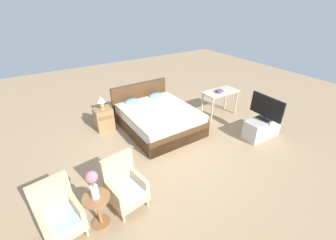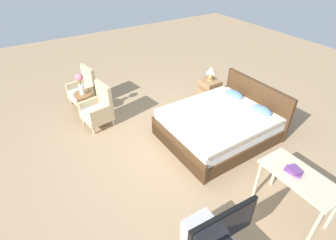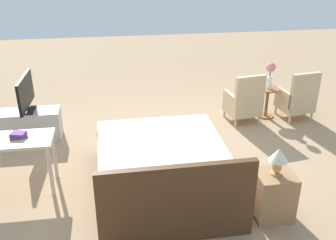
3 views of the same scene
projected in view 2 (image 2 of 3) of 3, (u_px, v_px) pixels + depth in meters
ground_plane at (173, 146)px, 5.13m from camera, size 16.00×16.00×0.00m
bed at (220, 124)px, 5.21m from camera, size 1.72×2.12×0.96m
armchair_by_window_left at (84, 90)px, 6.22m from camera, size 0.62×0.62×0.92m
armchair_by_window_right at (99, 109)px, 5.53m from camera, size 0.62×0.62×0.92m
side_table at (85, 102)px, 5.81m from camera, size 0.40×0.40×0.56m
flower_vase at (80, 82)px, 5.53m from camera, size 0.17×0.17×0.48m
nightstand at (209, 91)px, 6.36m from camera, size 0.44×0.41×0.58m
table_lamp at (211, 72)px, 6.07m from camera, size 0.22×0.22×0.33m
tv_flatscreen at (222, 229)px, 2.80m from camera, size 0.21×0.87×0.59m
vanity_desk at (299, 181)px, 3.56m from camera, size 1.04×0.52×0.74m
book_stack at (294, 171)px, 3.53m from camera, size 0.24×0.18×0.07m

